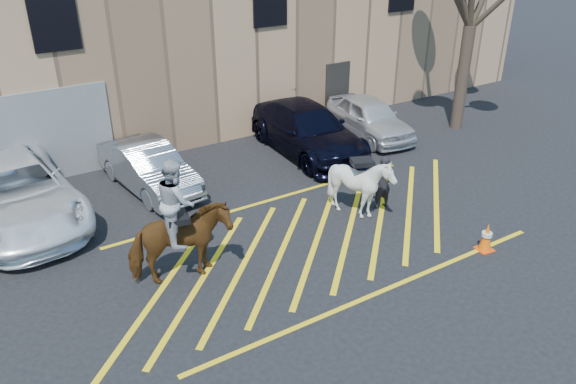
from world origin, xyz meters
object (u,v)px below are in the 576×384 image
car_white_pickup (15,193)px  traffic_cone (487,237)px  handler (382,182)px  car_silver_sedan (149,167)px  car_blue_suv (307,130)px  mounted_bay (179,234)px  car_white_suv (369,117)px  saddled_white (361,186)px

car_white_pickup → traffic_cone: size_ratio=8.16×
handler → traffic_cone: handler is taller
handler → car_white_pickup: bearing=-19.2°
car_silver_sedan → car_blue_suv: bearing=-8.3°
handler → mounted_bay: (-6.02, -0.26, 0.42)m
car_silver_sedan → handler: handler is taller
car_white_pickup → car_silver_sedan: car_white_pickup is taller
car_white_pickup → car_white_suv: car_white_pickup is taller
car_silver_sedan → car_blue_suv: size_ratio=0.76×
mounted_bay → traffic_cone: bearing=-22.6°
handler → saddled_white: (-0.79, -0.04, 0.12)m
handler → mounted_bay: mounted_bay is taller
car_silver_sedan → mounted_bay: (-0.99, -4.81, 0.50)m
car_white_pickup → mounted_bay: 5.52m
car_silver_sedan → car_blue_suv: (5.54, -0.10, 0.11)m
car_white_suv → saddled_white: (-4.07, -4.53, 0.19)m
mounted_bay → saddled_white: (5.23, 0.22, -0.30)m
car_silver_sedan → car_white_suv: 8.31m
car_white_suv → traffic_cone: bearing=-102.0°
handler → mounted_bay: bearing=11.1°
car_white_pickup → mounted_bay: bearing=-65.4°
saddled_white → traffic_cone: bearing=-63.6°
car_blue_suv → car_white_suv: 2.77m
car_white_suv → traffic_cone: car_white_suv is taller
car_white_suv → traffic_cone: size_ratio=5.67×
car_blue_suv → handler: car_blue_suv is taller
car_white_suv → saddled_white: bearing=-125.2°
handler → traffic_cone: 3.17m
handler → saddled_white: 0.80m
car_silver_sedan → handler: 6.79m
saddled_white → car_blue_suv: bearing=73.9°
car_white_pickup → traffic_cone: (9.37, -7.63, -0.46)m
car_silver_sedan → mounted_bay: mounted_bay is taller
car_white_suv → handler: 5.56m
car_white_pickup → handler: 9.79m
saddled_white → traffic_cone: saddled_white is taller
car_white_suv → handler: bearing=-119.4°
saddled_white → handler: bearing=2.8°
car_silver_sedan → saddled_white: saddled_white is taller
mounted_bay → saddled_white: mounted_bay is taller
handler → saddled_white: bearing=11.4°
car_blue_suv → mounted_bay: bearing=-141.4°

